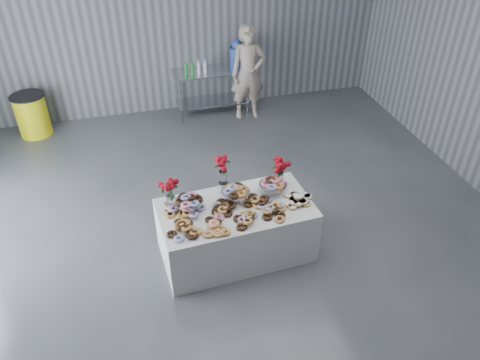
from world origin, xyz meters
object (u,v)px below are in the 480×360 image
object	(u,v)px
prep_table	(212,84)
water_jug	(237,55)
person	(248,73)
display_table	(236,230)
trash_barrel	(32,115)

from	to	relation	value
prep_table	water_jug	size ratio (longest dim) A/B	2.71
prep_table	water_jug	xyz separation A→B (m)	(0.50, -0.00, 0.53)
person	display_table	bearing A→B (deg)	-104.02
water_jug	person	xyz separation A→B (m)	(0.14, -0.30, -0.25)
trash_barrel	person	bearing A→B (deg)	-4.29
water_jug	prep_table	bearing A→B (deg)	180.00
person	trash_barrel	size ratio (longest dim) A/B	2.30
display_table	water_jug	bearing A→B (deg)	75.29
prep_table	person	bearing A→B (deg)	-25.03
person	trash_barrel	xyz separation A→B (m)	(-4.00, 0.30, -0.50)
prep_table	person	xyz separation A→B (m)	(0.64, -0.30, 0.28)
person	prep_table	bearing A→B (deg)	158.82
display_table	person	bearing A→B (deg)	72.13
prep_table	trash_barrel	bearing A→B (deg)	-180.00
prep_table	person	size ratio (longest dim) A/B	0.84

